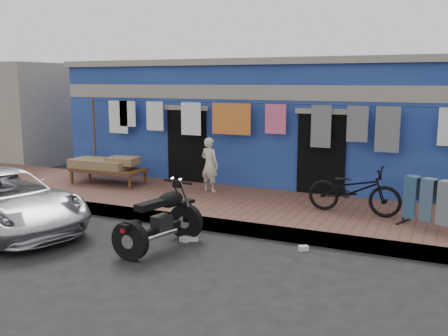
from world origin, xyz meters
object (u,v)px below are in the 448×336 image
(car, at_px, (1,199))
(charpoy, at_px, (108,171))
(seated_person, at_px, (210,165))
(bicycle, at_px, (354,184))
(motorcycle, at_px, (159,217))

(car, bearing_deg, charpoy, 19.19)
(seated_person, bearing_deg, bicycle, -176.74)
(seated_person, distance_m, charpoy, 2.77)
(seated_person, distance_m, motorcycle, 3.45)
(car, height_order, charpoy, car)
(car, bearing_deg, bicycle, -45.85)
(seated_person, height_order, bicycle, seated_person)
(motorcycle, bearing_deg, charpoy, 149.30)
(seated_person, bearing_deg, motorcycle, 114.92)
(bicycle, height_order, motorcycle, bicycle)
(seated_person, relative_size, motorcycle, 0.71)
(motorcycle, bearing_deg, bicycle, 56.82)
(motorcycle, distance_m, charpoy, 4.65)
(seated_person, xyz_separation_m, bicycle, (3.44, -0.57, -0.06))
(bicycle, bearing_deg, car, 119.46)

